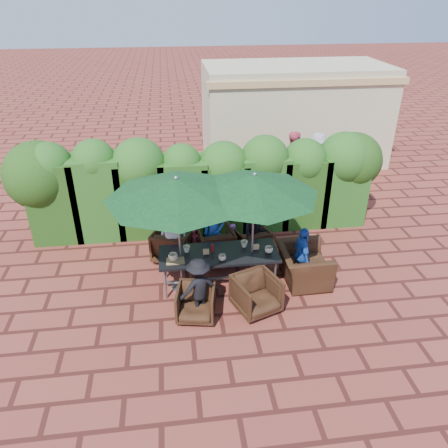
{
  "coord_description": "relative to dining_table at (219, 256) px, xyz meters",
  "views": [
    {
      "loc": [
        -0.75,
        -7.45,
        5.46
      ],
      "look_at": [
        0.26,
        0.4,
        1.11
      ],
      "focal_mm": 35.0,
      "sensor_mm": 36.0,
      "label": 1
    }
  ],
  "objects": [
    {
      "name": "chair_far_mid",
      "position": [
        0.05,
        1.02,
        -0.28
      ],
      "size": [
        0.87,
        0.82,
        0.8
      ],
      "primitive_type": "imported",
      "rotation": [
        0.0,
        0.0,
        3.27
      ],
      "color": "black",
      "rests_on": "ground"
    },
    {
      "name": "adult_far_left",
      "position": [
        -0.89,
        0.87,
        -0.02
      ],
      "size": [
        0.69,
        0.47,
        1.31
      ],
      "primitive_type": "imported",
      "rotation": [
        0.0,
        0.0,
        -0.15
      ],
      "color": "silver",
      "rests_on": "ground"
    },
    {
      "name": "ground",
      "position": [
        -0.09,
        0.13,
        -0.68
      ],
      "size": [
        80.0,
        80.0,
        0.0
      ],
      "primitive_type": "plane",
      "color": "maroon",
      "rests_on": "ground"
    },
    {
      "name": "cup_e",
      "position": [
        1.0,
        -0.11,
        0.14
      ],
      "size": [
        0.17,
        0.17,
        0.13
      ],
      "primitive_type": "imported",
      "color": "beige",
      "rests_on": "dining_table"
    },
    {
      "name": "ketchup_bottle",
      "position": [
        -0.13,
        0.05,
        0.16
      ],
      "size": [
        0.04,
        0.04,
        0.17
      ],
      "primitive_type": "cylinder",
      "color": "#B20C0A",
      "rests_on": "dining_table"
    },
    {
      "name": "cup_d",
      "position": [
        0.54,
        0.17,
        0.14
      ],
      "size": [
        0.15,
        0.15,
        0.14
      ],
      "primitive_type": "imported",
      "color": "beige",
      "rests_on": "dining_table"
    },
    {
      "name": "hedge_wall",
      "position": [
        -0.16,
        2.45,
        0.67
      ],
      "size": [
        9.1,
        1.6,
        2.43
      ],
      "color": "#16330D",
      "rests_on": "ground"
    },
    {
      "name": "cup_c",
      "position": [
        0.04,
        -0.26,
        0.13
      ],
      "size": [
        0.15,
        0.15,
        0.12
      ],
      "primitive_type": "imported",
      "color": "beige",
      "rests_on": "dining_table"
    },
    {
      "name": "adult_far_right",
      "position": [
        0.92,
        0.9,
        -0.08
      ],
      "size": [
        0.6,
        0.39,
        1.19
      ],
      "primitive_type": "imported",
      "rotation": [
        0.0,
        0.0,
        -0.08
      ],
      "color": "black",
      "rests_on": "ground"
    },
    {
      "name": "number_block_right",
      "position": [
        0.77,
        0.06,
        0.12
      ],
      "size": [
        0.12,
        0.06,
        0.1
      ],
      "primitive_type": "cube",
      "color": "tan",
      "rests_on": "dining_table"
    },
    {
      "name": "chair_far_right",
      "position": [
        0.87,
        1.05,
        -0.31
      ],
      "size": [
        0.88,
        0.86,
        0.72
      ],
      "primitive_type": "imported",
      "rotation": [
        0.0,
        0.0,
        3.49
      ],
      "color": "black",
      "rests_on": "ground"
    },
    {
      "name": "sauce_bottle",
      "position": [
        -0.12,
        0.08,
        0.16
      ],
      "size": [
        0.04,
        0.04,
        0.17
      ],
      "primitive_type": "cylinder",
      "color": "#4C230C",
      "rests_on": "dining_table"
    },
    {
      "name": "adult_end_right",
      "position": [
        1.7,
        -0.08,
        -0.06
      ],
      "size": [
        0.39,
        0.74,
        1.23
      ],
      "primitive_type": "imported",
      "rotation": [
        0.0,
        0.0,
        1.61
      ],
      "color": "blue",
      "rests_on": "ground"
    },
    {
      "name": "pedestrian_b",
      "position": [
        2.66,
        4.41,
        0.23
      ],
      "size": [
        0.94,
        0.66,
        1.82
      ],
      "primitive_type": "imported",
      "rotation": [
        0.0,
        0.0,
        3.29
      ],
      "color": "#DC4D6A",
      "rests_on": "ground"
    },
    {
      "name": "adult_near_left",
      "position": [
        -0.47,
        -0.9,
        -0.07
      ],
      "size": [
        0.85,
        0.58,
        1.21
      ],
      "primitive_type": "imported",
      "rotation": [
        0.0,
        0.0,
        3.46
      ],
      "color": "black",
      "rests_on": "ground"
    },
    {
      "name": "cup_a",
      "position": [
        -0.91,
        -0.14,
        0.15
      ],
      "size": [
        0.18,
        0.18,
        0.14
      ],
      "primitive_type": "imported",
      "color": "beige",
      "rests_on": "dining_table"
    },
    {
      "name": "umbrella_left",
      "position": [
        -0.76,
        -0.01,
        1.54
      ],
      "size": [
        2.68,
        2.68,
        2.46
      ],
      "color": "gray",
      "rests_on": "ground"
    },
    {
      "name": "umbrella_right",
      "position": [
        0.67,
        -0.03,
        1.54
      ],
      "size": [
        2.47,
        2.47,
        2.46
      ],
      "color": "gray",
      "rests_on": "ground"
    },
    {
      "name": "cup_b",
      "position": [
        -0.63,
        0.13,
        0.14
      ],
      "size": [
        0.14,
        0.14,
        0.13
      ],
      "primitive_type": "imported",
      "color": "beige",
      "rests_on": "dining_table"
    },
    {
      "name": "chair_near_right",
      "position": [
        0.6,
        -0.9,
        -0.28
      ],
      "size": [
        0.98,
        0.95,
        0.79
      ],
      "primitive_type": "imported",
      "rotation": [
        0.0,
        0.0,
        0.37
      ],
      "color": "black",
      "rests_on": "ground"
    },
    {
      "name": "chair_near_left",
      "position": [
        -0.54,
        -0.97,
        -0.32
      ],
      "size": [
        0.79,
        0.76,
        0.71
      ],
      "primitive_type": "imported",
      "rotation": [
        0.0,
        0.0,
        -0.18
      ],
      "color": "black",
      "rests_on": "ground"
    },
    {
      "name": "number_block_left",
      "position": [
        -0.26,
        0.01,
        0.12
      ],
      "size": [
        0.12,
        0.06,
        0.1
      ],
      "primitive_type": "cube",
      "color": "tan",
      "rests_on": "dining_table"
    },
    {
      "name": "child_left",
      "position": [
        -0.43,
        1.12,
        -0.31
      ],
      "size": [
        0.32,
        0.29,
        0.74
      ],
      "primitive_type": "imported",
      "rotation": [
        0.0,
        0.0,
        -0.35
      ],
      "color": "#DC4D6A",
      "rests_on": "ground"
    },
    {
      "name": "pedestrian_a",
      "position": [
        1.77,
        4.27,
        0.15
      ],
      "size": [
        1.54,
        0.56,
        1.64
      ],
      "primitive_type": "imported",
      "rotation": [
        0.0,
        0.0,
        3.13
      ],
      "color": "green",
      "rests_on": "ground"
    },
    {
      "name": "child_right",
      "position": [
        0.45,
        1.09,
        -0.29
      ],
      "size": [
        0.35,
        0.32,
        0.77
      ],
      "primitive_type": "imported",
      "rotation": [
        0.0,
        0.0,
        -0.41
      ],
      "color": "#944FAC",
      "rests_on": "ground"
    },
    {
      "name": "pedestrian_c",
      "position": [
        3.49,
        4.56,
        0.18
      ],
      "size": [
        1.2,
        0.87,
        1.7
      ],
      "primitive_type": "imported",
      "rotation": [
        0.0,
        0.0,
        2.76
      ],
      "color": "gray",
      "rests_on": "ground"
    },
    {
      "name": "serving_tray",
      "position": [
        -0.87,
        -0.19,
        0.08
      ],
      "size": [
        0.35,
        0.25,
        0.02
      ],
      "primitive_type": "cube",
      "color": "olive",
      "rests_on": "dining_table"
    },
    {
      "name": "adult_far_mid",
      "position": [
        0.01,
        1.0,
        -0.02
      ],
      "size": [
        0.51,
        0.43,
        1.3
      ],
      "primitive_type": "imported",
      "rotation": [
        0.0,
        0.0,
        0.11
      ],
      "color": "blue",
      "rests_on": "ground"
    },
    {
      "name": "building",
      "position": [
        3.41,
        7.12,
        0.93
      ],
      "size": [
        6.2,
        3.08,
        3.2
      ],
      "color": "beige",
      "rests_on": "ground"
    },
    {
      "name": "dining_table",
      "position": [
        0.0,
        0.0,
        0.0
      ],
      "size": [
        2.38,
        0.9,
        0.75
      ],
      "color": "black",
      "rests_on": "ground"
    },
    {
      "name": "chair_far_left",
      "position": [
        -0.89,
        1.06,
        -0.26
      ],
      "size": [
        1.04,
        1.02,
        0.82
      ],
      "primitive_type": "imported",
      "rotation": [
        0.0,
        0.0,
        2.71
      ],
      "color": "black",
      "rests_on": "ground"
    },
    {
      "name": "chair_end_right",
      "position": [
        1.76,
        -0.09,
        -0.18
      ],
      "size": [
        0.75,
        1.14,
        0.99
      ],
      "primitive_type": "imported",
      "rotation": [
        0.0,
        0.0,
        1.58
      ],
      "color": "black",
      "rests_on": "ground"
    }
  ]
}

